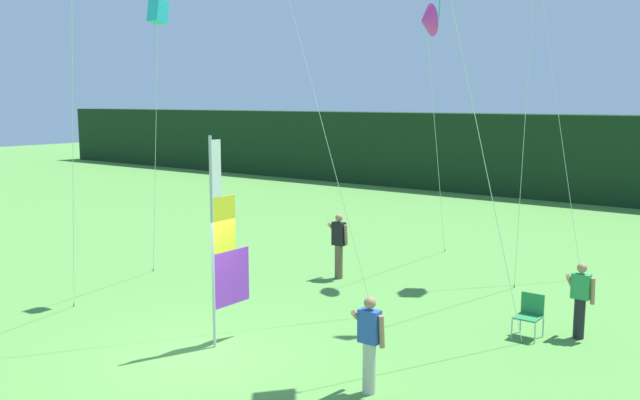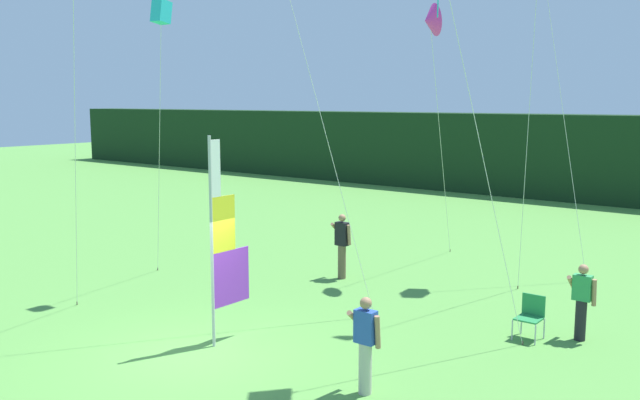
{
  "view_description": "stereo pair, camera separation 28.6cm",
  "coord_description": "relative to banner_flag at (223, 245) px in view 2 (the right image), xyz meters",
  "views": [
    {
      "loc": [
        9.39,
        -8.57,
        4.83
      ],
      "look_at": [
        0.99,
        2.53,
        2.78
      ],
      "focal_mm": 38.09,
      "sensor_mm": 36.0,
      "label": 1
    },
    {
      "loc": [
        9.62,
        -8.39,
        4.83
      ],
      "look_at": [
        0.99,
        2.53,
        2.78
      ],
      "focal_mm": 38.09,
      "sensor_mm": 36.0,
      "label": 2
    }
  ],
  "objects": [
    {
      "name": "kite_magenta_delta_4",
      "position": [
        0.62,
        6.95,
        4.87
      ],
      "size": [
        1.41,
        3.75,
        7.33
      ],
      "color": "brown",
      "rests_on": "ground"
    },
    {
      "name": "folding_chair",
      "position": [
        4.74,
        4.04,
        -1.48
      ],
      "size": [
        0.51,
        0.51,
        0.89
      ],
      "color": "#BCBCC1",
      "rests_on": "ground"
    },
    {
      "name": "banner_flag",
      "position": [
        0.0,
        0.0,
        0.0
      ],
      "size": [
        0.06,
        1.03,
        4.17
      ],
      "color": "#B7B7BC",
      "rests_on": "ground"
    },
    {
      "name": "distant_treeline",
      "position": [
        0.01,
        24.43,
        0.07
      ],
      "size": [
        80.0,
        2.4,
        4.14
      ],
      "primitive_type": "cube",
      "color": "black",
      "rests_on": "ground"
    },
    {
      "name": "person_near_banner",
      "position": [
        5.58,
        4.56,
        -1.16
      ],
      "size": [
        0.55,
        0.48,
        1.58
      ],
      "color": "black",
      "rests_on": "ground"
    },
    {
      "name": "kite_cyan_box_5",
      "position": [
        -3.83,
        1.75,
        4.88
      ],
      "size": [
        2.15,
        1.38,
        7.23
      ],
      "color": "brown",
      "rests_on": "ground"
    },
    {
      "name": "person_far_left",
      "position": [
        -1.08,
        5.44,
        -1.04
      ],
      "size": [
        0.55,
        0.48,
        1.78
      ],
      "color": "brown",
      "rests_on": "ground"
    },
    {
      "name": "person_mid_field",
      "position": [
        3.59,
        -0.24,
        -1.12
      ],
      "size": [
        0.55,
        0.48,
        1.65
      ],
      "color": "#B7B2A3",
      "rests_on": "ground"
    },
    {
      "name": "ground_plane",
      "position": [
        0.01,
        -0.7,
        -2.0
      ],
      "size": [
        120.0,
        120.0,
        0.0
      ],
      "primitive_type": "plane",
      "color": "#518E3D"
    }
  ]
}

